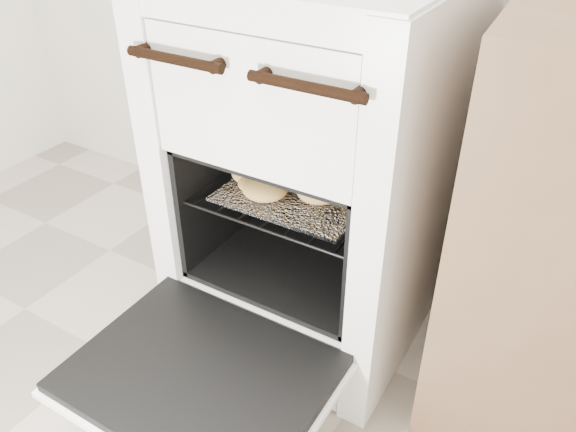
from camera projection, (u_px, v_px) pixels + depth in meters
stove at (318, 172)px, 1.46m from camera, size 0.62×0.69×0.95m
oven_door at (200, 376)px, 1.22m from camera, size 0.56×0.44×0.04m
oven_rack at (305, 189)px, 1.42m from camera, size 0.45×0.44×0.01m
foil_sheet at (301, 190)px, 1.40m from camera, size 0.35×0.31×0.01m
baked_rolls at (293, 181)px, 1.38m from camera, size 0.37×0.30×0.05m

